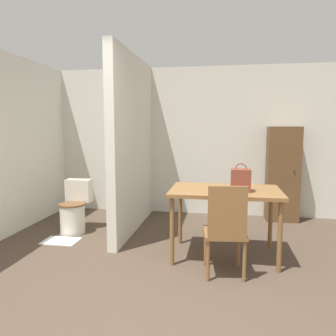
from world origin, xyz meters
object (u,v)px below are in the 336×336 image
(wooden_chair, at_px, (226,228))
(wooden_cabinet, at_px, (283,174))
(toilet, at_px, (75,210))
(dining_table, at_px, (225,196))
(handbag, at_px, (241,180))

(wooden_chair, distance_m, wooden_cabinet, 2.42)
(wooden_chair, relative_size, toilet, 1.29)
(toilet, bearing_deg, dining_table, -15.17)
(wooden_cabinet, bearing_deg, dining_table, -118.48)
(handbag, xyz_separation_m, wooden_cabinet, (0.75, 1.79, -0.17))
(dining_table, height_order, toilet, dining_table)
(dining_table, height_order, wooden_chair, wooden_chair)
(dining_table, relative_size, wooden_cabinet, 0.82)
(toilet, xyz_separation_m, wooden_cabinet, (3.03, 1.11, 0.43))
(toilet, distance_m, wooden_cabinet, 3.26)
(dining_table, xyz_separation_m, handbag, (0.16, -0.10, 0.21))
(handbag, bearing_deg, wooden_cabinet, 67.18)
(wooden_chair, height_order, handbag, handbag)
(dining_table, height_order, wooden_cabinet, wooden_cabinet)
(handbag, bearing_deg, wooden_chair, -109.71)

